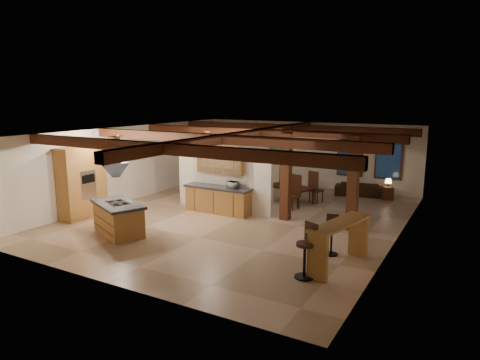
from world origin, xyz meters
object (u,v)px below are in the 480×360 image
at_px(bar_counter, 340,237).
at_px(sofa, 360,189).
at_px(kitchen_island, 118,218).
at_px(dining_table, 289,194).

bearing_deg(bar_counter, sofa, 100.86).
height_order(sofa, bar_counter, bar_counter).
xyz_separation_m(kitchen_island, sofa, (4.94, 8.58, -0.20)).
bearing_deg(sofa, dining_table, 38.36).
height_order(dining_table, sofa, dining_table).
distance_m(dining_table, bar_counter, 6.45).
xyz_separation_m(kitchen_island, dining_table, (2.88, 6.08, -0.17)).
xyz_separation_m(sofa, bar_counter, (1.51, -7.85, 0.48)).
distance_m(kitchen_island, dining_table, 6.73).
relative_size(sofa, bar_counter, 0.88).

